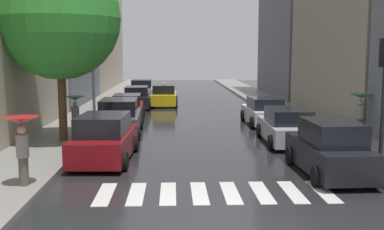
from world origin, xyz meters
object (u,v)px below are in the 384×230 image
parked_car_left_second (119,118)px  lamp_post_left (93,50)px  pedestrian_foreground (75,107)px  street_tree_left (59,19)px  parked_car_left_fifth (142,90)px  pedestrian_by_kerb (361,105)px  parked_car_right_third (264,112)px  pedestrian_far_side (22,136)px  parked_car_left_nearest (105,139)px  taxi_midroad (164,96)px  parked_car_left_fourth (137,98)px  parked_car_left_third (127,107)px  parked_car_right_nearest (329,150)px  parked_car_right_second (287,127)px

parked_car_left_second → lamp_post_left: lamp_post_left is taller
pedestrian_foreground → street_tree_left: 4.26m
parked_car_left_fifth → pedestrian_foreground: size_ratio=2.28×
parked_car_left_second → parked_car_left_fifth: parked_car_left_second is taller
pedestrian_by_kerb → lamp_post_left: (-13.06, 4.53, 2.58)m
parked_car_right_third → pedestrian_far_side: size_ratio=2.21×
parked_car_left_nearest → pedestrian_foreground: 5.29m
parked_car_left_second → lamp_post_left: 4.79m
pedestrian_foreground → lamp_post_left: 4.57m
street_tree_left → taxi_midroad: bearing=74.4°
parked_car_left_fourth → pedestrian_by_kerb: bearing=-140.8°
pedestrian_by_kerb → taxi_midroad: bearing=-137.5°
pedestrian_far_side → parked_car_left_second: bearing=-82.4°
pedestrian_by_kerb → lamp_post_left: bearing=-99.7°
parked_car_left_third → parked_car_left_fourth: size_ratio=0.98×
parked_car_right_nearest → lamp_post_left: bearing=40.0°
taxi_midroad → parked_car_left_second: bearing=172.0°
lamp_post_left → pedestrian_far_side: bearing=-90.1°
parked_car_left_third → parked_car_right_third: 8.28m
parked_car_left_third → taxi_midroad: 7.61m
street_tree_left → parked_car_right_second: bearing=-1.8°
parked_car_left_fourth → parked_car_left_second: bearing=177.8°
pedestrian_far_side → parked_car_right_nearest: bearing=-153.6°
parked_car_left_fourth → pedestrian_foreground: pedestrian_foreground is taller
parked_car_left_third → parked_car_right_third: bearing=-108.8°
parked_car_left_fifth → taxi_midroad: bearing=-158.8°
parked_car_left_third → pedestrian_foreground: (-1.83, -6.29, 0.74)m
parked_car_right_second → taxi_midroad: size_ratio=1.06×
parked_car_left_second → pedestrian_by_kerb: pedestrian_by_kerb is taller
parked_car_left_second → parked_car_right_nearest: size_ratio=1.06×
parked_car_left_fifth → parked_car_right_third: bearing=-153.3°
parked_car_left_second → pedestrian_far_side: size_ratio=2.32×
taxi_midroad → pedestrian_by_kerb: (9.40, -14.46, 0.83)m
parked_car_left_nearest → parked_car_left_second: bearing=3.2°
parked_car_left_fifth → pedestrian_far_side: bearing=174.8°
parked_car_right_third → lamp_post_left: size_ratio=0.64×
pedestrian_by_kerb → street_tree_left: 14.14m
street_tree_left → pedestrian_foreground: bearing=79.6°
lamp_post_left → pedestrian_by_kerb: bearing=-19.1°
pedestrian_foreground → parked_car_left_fifth: bearing=-55.1°
taxi_midroad → pedestrian_foreground: 14.18m
parked_car_left_second → parked_car_right_second: parked_car_left_second is taller
parked_car_left_third → parked_car_right_second: size_ratio=0.91×
parked_car_right_third → taxi_midroad: (-5.83, 9.71, 0.04)m
parked_car_left_third → pedestrian_foreground: pedestrian_foreground is taller
parked_car_left_second → pedestrian_by_kerb: (11.34, -1.56, 0.76)m
pedestrian_by_kerb → pedestrian_far_side: size_ratio=0.97×
parked_car_left_fifth → lamp_post_left: size_ratio=0.60×
parked_car_left_third → street_tree_left: 9.27m
pedestrian_far_side → lamp_post_left: 12.50m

